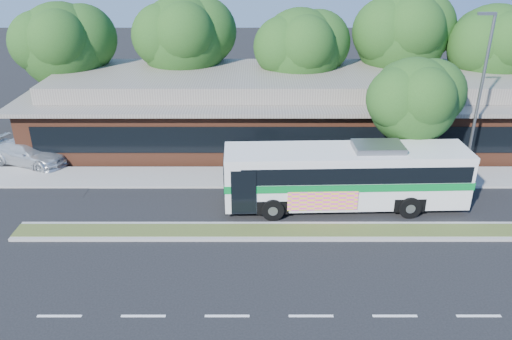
{
  "coord_description": "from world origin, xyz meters",
  "views": [
    {
      "loc": [
        -1.97,
        -18.99,
        12.2
      ],
      "look_at": [
        -1.96,
        3.15,
        2.0
      ],
      "focal_mm": 35.0,
      "sensor_mm": 36.0,
      "label": 1
    }
  ],
  "objects_px": {
    "transit_bus": "(347,172)",
    "sidewalk_tree": "(419,99)",
    "lamp_post": "(479,96)",
    "sedan": "(29,152)"
  },
  "relations": [
    {
      "from": "sidewalk_tree",
      "to": "transit_bus",
      "type": "bearing_deg",
      "value": -142.51
    },
    {
      "from": "transit_bus",
      "to": "sedan",
      "type": "height_order",
      "value": "transit_bus"
    },
    {
      "from": "transit_bus",
      "to": "sidewalk_tree",
      "type": "xyz_separation_m",
      "value": [
        4.1,
        3.14,
        2.79
      ]
    },
    {
      "from": "transit_bus",
      "to": "lamp_post",
      "type": "bearing_deg",
      "value": 20.0
    },
    {
      "from": "sedan",
      "to": "sidewalk_tree",
      "type": "xyz_separation_m",
      "value": [
        22.09,
        -2.11,
        3.93
      ]
    },
    {
      "from": "lamp_post",
      "to": "transit_bus",
      "type": "relative_size",
      "value": 0.76
    },
    {
      "from": "lamp_post",
      "to": "sidewalk_tree",
      "type": "xyz_separation_m",
      "value": [
        -2.97,
        0.31,
        -0.25
      ]
    },
    {
      "from": "transit_bus",
      "to": "sidewalk_tree",
      "type": "relative_size",
      "value": 1.75
    },
    {
      "from": "sidewalk_tree",
      "to": "sedan",
      "type": "bearing_deg",
      "value": 174.55
    },
    {
      "from": "lamp_post",
      "to": "sedan",
      "type": "relative_size",
      "value": 1.82
    }
  ]
}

